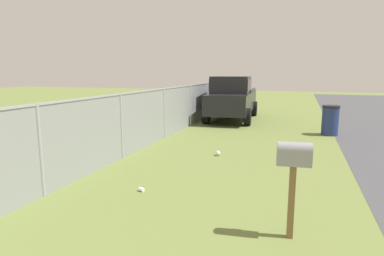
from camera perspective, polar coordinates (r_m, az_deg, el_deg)
The scene contains 6 objects.
mailbox at distance 4.60m, azimuth 17.61°, elevation -5.86°, with size 0.25×0.47×1.38m.
pickup_truck at distance 15.54m, azimuth 7.13°, elevation 5.47°, with size 5.06×2.31×2.09m.
trash_bin at distance 12.80m, azimuth 23.35°, elevation 1.27°, with size 0.61×0.61×1.09m.
fence_section at distance 9.93m, azimuth -8.26°, elevation 2.02°, with size 19.83×0.07×1.76m.
litter_bag_midfield_b at distance 8.98m, azimuth 4.62°, elevation -4.49°, with size 0.14×0.14×0.14m, color silver.
litter_cup_near_hydrant at distance 6.47m, azimuth -8.98°, elevation -10.72°, with size 0.08×0.08×0.10m, color white.
Camera 1 is at (0.47, -0.70, 2.32)m, focal length 30.02 mm.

